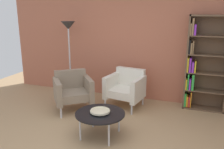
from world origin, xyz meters
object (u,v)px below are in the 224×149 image
object	(u,v)px
bookshelf_tall	(203,65)
decorative_bowl	(100,111)
floor_lamp_torchiere	(69,35)
coffee_table_low	(100,115)
armchair_corner_red	(126,87)
armchair_by_bookshelf	(73,90)

from	to	relation	value
bookshelf_tall	decorative_bowl	distance (m)	2.37
floor_lamp_torchiere	coffee_table_low	bearing A→B (deg)	-47.77
coffee_table_low	bookshelf_tall	bearing A→B (deg)	50.01
bookshelf_tall	armchair_corner_red	bearing A→B (deg)	-164.41
bookshelf_tall	armchair_by_bookshelf	world-z (taller)	bookshelf_tall
armchair_by_bookshelf	armchair_corner_red	world-z (taller)	same
coffee_table_low	floor_lamp_torchiere	world-z (taller)	floor_lamp_torchiere
decorative_bowl	floor_lamp_torchiere	size ratio (longest dim) A/B	0.18
coffee_table_low	decorative_bowl	distance (m)	0.06
bookshelf_tall	armchair_corner_red	xyz separation A→B (m)	(-1.47, -0.41, -0.51)
decorative_bowl	floor_lamp_torchiere	world-z (taller)	floor_lamp_torchiere
coffee_table_low	floor_lamp_torchiere	distance (m)	2.32
coffee_table_low	floor_lamp_torchiere	bearing A→B (deg)	132.23
floor_lamp_torchiere	armchair_corner_red	bearing A→B (deg)	-6.46
coffee_table_low	decorative_bowl	world-z (taller)	decorative_bowl
decorative_bowl	armchair_corner_red	world-z (taller)	armchair_corner_red
coffee_table_low	decorative_bowl	bearing A→B (deg)	-116.57
bookshelf_tall	armchair_by_bookshelf	size ratio (longest dim) A/B	2.00
armchair_by_bookshelf	armchair_corner_red	distance (m)	1.11
bookshelf_tall	floor_lamp_torchiere	xyz separation A→B (m)	(-2.87, -0.25, 0.53)
coffee_table_low	armchair_by_bookshelf	distance (m)	1.26
decorative_bowl	armchair_by_bookshelf	world-z (taller)	armchair_by_bookshelf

